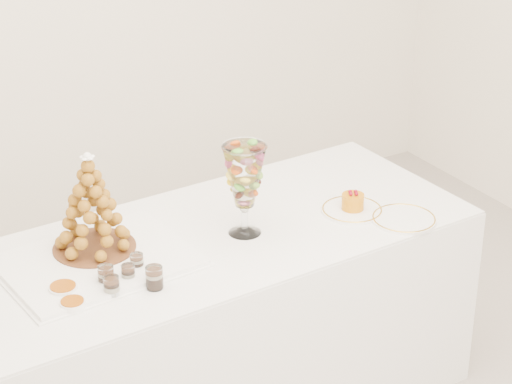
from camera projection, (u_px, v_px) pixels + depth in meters
buffet_table at (203, 329)px, 3.76m from camera, size 2.07×0.91×0.77m
lace_tray at (97, 261)px, 3.42m from camera, size 0.66×0.52×0.02m
macaron_vase at (244, 177)px, 3.53m from camera, size 0.16×0.16×0.34m
cake_plate at (352, 210)px, 3.78m from camera, size 0.23×0.23×0.01m
spare_plate at (404, 219)px, 3.71m from camera, size 0.24×0.24×0.01m
verrine_a at (106, 276)px, 3.28m from camera, size 0.06×0.06×0.07m
verrine_b at (128, 273)px, 3.31m from camera, size 0.06×0.06×0.06m
verrine_c at (137, 262)px, 3.37m from camera, size 0.06×0.06×0.06m
verrine_d at (112, 286)px, 3.22m from camera, size 0.06×0.06×0.07m
verrine_e at (154, 278)px, 3.27m from camera, size 0.06×0.06×0.08m
ramekin_back at (63, 290)px, 3.24m from camera, size 0.09×0.09×0.03m
ramekin_front at (73, 305)px, 3.16m from camera, size 0.08×0.08×0.03m
croquembouche at (91, 203)px, 3.40m from camera, size 0.31×0.31×0.36m
mousse_cake at (353, 201)px, 3.77m from camera, size 0.09×0.09×0.07m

